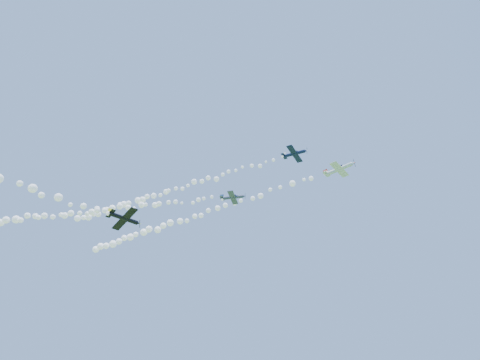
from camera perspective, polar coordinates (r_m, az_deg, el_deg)
The scene contains 7 objects.
plane_white at distance 93.34m, azimuth 13.94°, elevation 1.52°, with size 7.78×8.06×2.18m.
smoke_trail_white at distance 113.83m, azimuth -7.21°, elevation -5.39°, with size 84.68×7.80×3.19m, color white, non-canonical shape.
plane_navy at distance 90.99m, azimuth 7.77°, elevation 3.74°, with size 6.25×6.52×2.15m.
smoke_trail_navy at distance 106.81m, azimuth -10.29°, elevation -1.67°, with size 68.13×4.63×2.51m, color white, non-canonical shape.
plane_grey at distance 95.13m, azimuth -1.04°, elevation -2.48°, with size 6.27×6.64×1.83m.
smoke_trail_grey at distance 106.64m, azimuth -19.41°, elevation -4.13°, with size 60.69×24.27×2.94m, color white, non-canonical shape.
plane_black at distance 80.77m, azimuth -16.10°, elevation -5.28°, with size 7.25×6.99×2.49m.
Camera 1 is at (42.07, -65.26, 2.00)m, focal length 30.00 mm.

